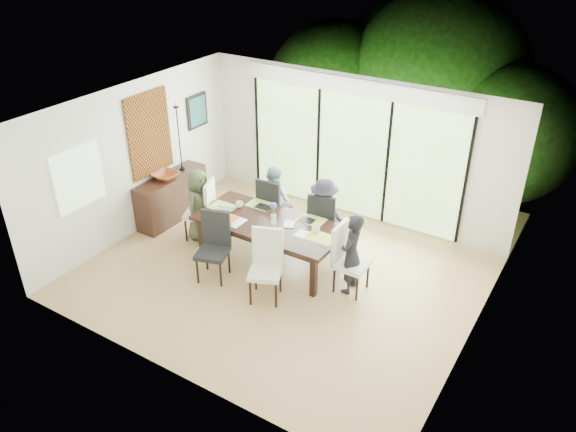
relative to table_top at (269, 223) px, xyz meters
The scene contains 62 objects.
floor 0.88m from the table_top, 37.20° to the right, with size 6.00×5.00×0.01m, color olive.
ceiling 2.03m from the table_top, 37.20° to the right, with size 6.00×5.00×0.01m, color white.
wall_back 2.34m from the table_top, 80.32° to the left, with size 6.00×0.02×2.70m, color silver.
wall_front 2.89m from the table_top, 82.28° to the right, with size 6.00×0.02×2.70m, color silver.
wall_left 2.72m from the table_top, behind, with size 0.02×5.00×2.70m, color beige.
wall_right 3.46m from the table_top, ahead, with size 0.02×5.00×2.70m, color silver.
glass_doors 2.26m from the table_top, 80.14° to the left, with size 4.20×0.02×2.30m, color #598C3F.
blinds_header 2.83m from the table_top, 80.10° to the left, with size 4.40×0.06×0.28m, color white.
mullion_a 2.81m from the table_top, 128.39° to the left, with size 0.05×0.04×2.30m, color black.
mullion_b 2.24m from the table_top, 98.40° to the left, with size 0.05×0.04×2.30m, color black.
mullion_c 2.47m from the table_top, 63.58° to the left, with size 0.05×0.04×2.30m, color black.
mullion_d 3.33m from the table_top, 41.23° to the left, with size 0.05×0.04×2.30m, color black.
side_window 3.08m from the table_top, 150.13° to the right, with size 0.02×0.90×1.00m, color #8CAD7F.
deck 3.23m from the table_top, 83.05° to the left, with size 6.00×1.80×0.10m, color brown.
rail_top 3.93m from the table_top, 84.46° to the left, with size 6.00×0.08×0.06m, color brown.
foliage_left 5.16m from the table_top, 106.13° to the left, with size 3.20×3.20×3.20m, color #14380F.
foliage_mid 5.67m from the table_top, 81.95° to the left, with size 4.00×4.00×4.00m, color #14380F.
foliage_right 5.40m from the table_top, 61.31° to the left, with size 2.80×2.80×2.80m, color #14380F.
foliage_far 6.28m from the table_top, 92.04° to the left, with size 3.60×3.60×3.60m, color #14380F.
table_top is the anchor object (origin of this frame).
table_apron 0.09m from the table_top, 90.00° to the right, with size 2.24×0.92×0.10m, color black.
table_leg_fl 1.22m from the table_top, 158.29° to the right, with size 0.09×0.09×0.70m, color black.
table_leg_fr 1.22m from the table_top, 21.71° to the right, with size 0.09×0.09×0.70m, color black.
table_leg_bl 1.22m from the table_top, 158.29° to the left, with size 0.09×0.09×0.70m, color black.
table_leg_br 1.22m from the table_top, 21.71° to the left, with size 0.09×0.09×0.70m, color black.
chair_left_end 1.51m from the table_top, behind, with size 0.47×0.47×1.12m, color white, non-canonical shape.
chair_right_end 1.51m from the table_top, ahead, with size 0.47×0.47×1.12m, color white, non-canonical shape.
chair_far_left 0.98m from the table_top, 117.90° to the left, with size 0.47×0.47×1.12m, color black, non-canonical shape.
chair_far_right 1.03m from the table_top, 57.09° to the left, with size 0.47×0.47×1.12m, color black, non-canonical shape.
chair_near_left 1.02m from the table_top, 119.89° to the right, with size 0.47×0.47×1.12m, color black, non-canonical shape.
chair_near_right 1.02m from the table_top, 60.11° to the right, with size 0.47×0.47×1.12m, color silver, non-canonical shape.
person_left_end 1.48m from the table_top, behind, with size 0.61×0.39×1.31m, color #3F4830.
person_right_end 1.48m from the table_top, ahead, with size 0.61×0.39×1.31m, color black.
person_far_left 0.95m from the table_top, 118.47° to the left, with size 0.61×0.39×1.31m, color #7EA3B6.
person_far_right 1.00m from the table_top, 56.47° to the left, with size 0.61×0.39×1.31m, color #241F2F.
placemat_left 0.95m from the table_top, behind, with size 0.45×0.33×0.01m, color #8BAB3D.
placemat_right 0.95m from the table_top, ahead, with size 0.45×0.33×0.01m, color #ABC145.
placemat_far_l 0.60m from the table_top, 138.37° to the left, with size 0.45×0.33×0.01m, color #9CC546.
placemat_far_r 0.68m from the table_top, 36.03° to the left, with size 0.45×0.33×0.01m, color #99B23F.
placemat_paper 0.63m from the table_top, 151.39° to the right, with size 0.45×0.33×0.01m, color white.
tablet_far_l 0.50m from the table_top, 135.00° to the left, with size 0.26×0.18×0.01m, color black.
tablet_far_r 0.61m from the table_top, 34.99° to the left, with size 0.24×0.17×0.01m, color black.
papers 0.70m from the table_top, ahead, with size 0.31×0.22×0.00m, color white.
platter_base 0.63m from the table_top, 151.39° to the right, with size 0.26×0.26×0.02m, color white.
platter_snacks 0.63m from the table_top, 151.39° to the right, with size 0.20×0.20×0.01m, color #CD5E18.
vase 0.12m from the table_top, 45.00° to the left, with size 0.08×0.08×0.12m, color silver.
hyacinth_stems 0.23m from the table_top, 45.00° to the left, with size 0.04×0.04×0.16m, color #337226.
hyacinth_blooms 0.32m from the table_top, 45.00° to the left, with size 0.11×0.11×0.11m, color #5149B7.
laptop 0.86m from the table_top, behind, with size 0.34×0.22×0.03m, color silver.
cup_a 0.72m from the table_top, 167.91° to the left, with size 0.13×0.13×0.10m, color white.
cup_b 0.20m from the table_top, 33.69° to the right, with size 0.10×0.10×0.09m, color white.
cup_c 0.81m from the table_top, ahead, with size 0.13×0.13×0.10m, color white.
book 0.26m from the table_top, 11.31° to the left, with size 0.17×0.23×0.02m, color white.
sideboard 2.41m from the table_top, behind, with size 0.43×1.54×0.87m, color black.
bowl 2.39m from the table_top, behind, with size 0.46×0.46×0.11m, color brown.
candlestick_base 2.47m from the table_top, 165.37° to the left, with size 0.10×0.10×0.04m, color black.
candlestick_shaft 2.57m from the table_top, 165.37° to the left, with size 0.02×0.02×1.20m, color black.
candlestick_pan 2.81m from the table_top, 165.37° to the left, with size 0.10×0.10×0.03m, color black.
candle 2.84m from the table_top, 165.37° to the left, with size 0.03×0.03×0.10m, color silver.
tapestry 2.77m from the table_top, behind, with size 0.02×1.00×1.50m, color #8C4314.
art_frame 3.12m from the table_top, 151.41° to the left, with size 0.03×0.55×0.65m, color black.
art_canvas 3.10m from the table_top, 151.22° to the left, with size 0.01×0.45×0.55m, color #17484C.
Camera 1 is at (4.03, -6.22, 5.29)m, focal length 35.00 mm.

